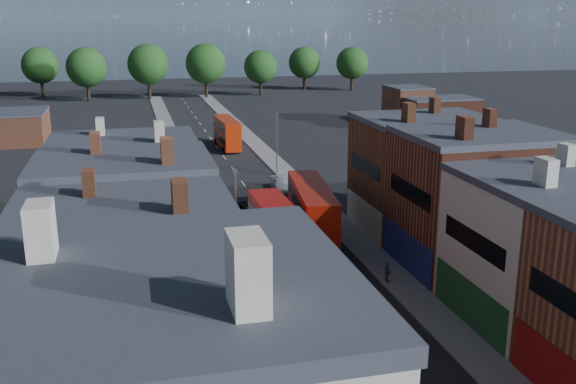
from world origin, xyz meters
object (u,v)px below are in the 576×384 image
bus_2 (227,132)px  ped_3 (387,272)px  car_1 (388,338)px  bus_0 (278,234)px  bus_1 (312,213)px  car_2 (252,206)px  car_3 (281,185)px

bus_2 → ped_3: size_ratio=6.82×
ped_3 → car_1: bearing=153.1°
bus_0 → ped_3: bearing=-37.6°
bus_1 → bus_2: 45.75m
bus_0 → bus_2: (3.45, 50.38, -0.26)m
car_1 → car_2: (-2.82, 30.76, -0.03)m
bus_1 → car_3: size_ratio=2.74×
bus_2 → car_3: (2.30, -26.91, -1.84)m
bus_2 → car_3: bus_2 is taller
car_2 → car_3: 9.14m
bus_2 → car_2: bearing=-96.5°
bus_0 → car_3: bus_0 is taller
bus_1 → ped_3: size_ratio=8.05×
bus_1 → car_1: (-0.63, -19.57, -2.35)m
bus_0 → bus_2: size_ratio=1.10×
bus_0 → car_2: bearing=86.5°
car_2 → car_3: (5.00, 7.65, 0.13)m
bus_2 → ped_3: bearing=-88.0°
ped_3 → car_2: bearing=12.8°
bus_0 → car_2: 15.99m
bus_0 → car_1: (3.56, -14.94, -2.19)m
bus_0 → car_3: 24.25m
bus_2 → car_2: bus_2 is taller
bus_0 → ped_3: bus_0 is taller
car_1 → ped_3: size_ratio=2.21×
car_1 → ped_3: 10.16m
bus_2 → ped_3: (3.98, -55.93, -1.60)m
car_1 → ped_3: (3.86, 9.39, 0.34)m
bus_1 → car_1: 19.72m
car_3 → car_1: bearing=-92.0°
bus_1 → bus_2: size_ratio=1.18×
bus_2 → car_2: (-2.70, -34.56, -1.97)m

